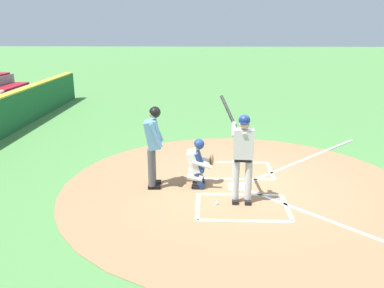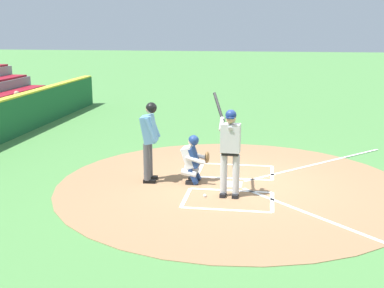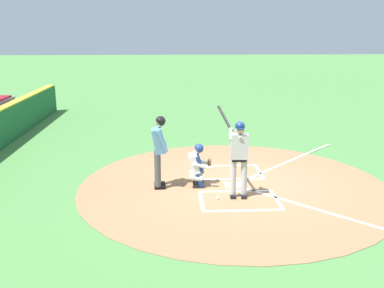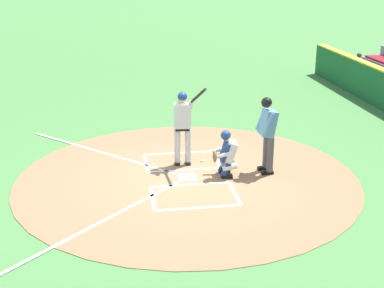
{
  "view_description": "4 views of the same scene",
  "coord_description": "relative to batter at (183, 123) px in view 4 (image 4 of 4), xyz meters",
  "views": [
    {
      "loc": [
        8.36,
        -0.76,
        3.55
      ],
      "look_at": [
        0.47,
        -1.04,
        1.16
      ],
      "focal_mm": 36.92,
      "sensor_mm": 36.0,
      "label": 1
    },
    {
      "loc": [
        10.87,
        0.78,
        3.55
      ],
      "look_at": [
        0.51,
        -0.85,
        1.05
      ],
      "focal_mm": 46.64,
      "sensor_mm": 36.0,
      "label": 2
    },
    {
      "loc": [
        10.53,
        -1.57,
        3.94
      ],
      "look_at": [
        -0.13,
        -1.07,
        1.1
      ],
      "focal_mm": 40.42,
      "sensor_mm": 36.0,
      "label": 3
    },
    {
      "loc": [
        -11.46,
        1.61,
        4.89
      ],
      "look_at": [
        -0.0,
        -0.11,
        0.83
      ],
      "focal_mm": 49.88,
      "sensor_mm": 36.0,
      "label": 4
    }
  ],
  "objects": [
    {
      "name": "baseball",
      "position": [
        0.14,
        -0.5,
        -1.06
      ],
      "size": [
        0.07,
        0.07,
        0.07
      ],
      "primitive_type": "sphere",
      "color": "white",
      "rests_on": "ground"
    },
    {
      "name": "plate_umpire",
      "position": [
        -0.76,
        -1.9,
        -0.02
      ],
      "size": [
        0.6,
        0.43,
        1.86
      ],
      "color": "#4C4C51",
      "rests_on": "ground"
    },
    {
      "name": "batter",
      "position": [
        0.0,
        0.0,
        0.0
      ],
      "size": [
        0.96,
        0.67,
        2.13
      ],
      "color": "#BCBCBC",
      "rests_on": "ground"
    },
    {
      "name": "ground_plane",
      "position": [
        -0.81,
        0.01,
        -1.1
      ],
      "size": [
        120.0,
        120.0,
        0.0
      ],
      "primitive_type": "plane",
      "color": "#4C8442"
    },
    {
      "name": "catcher",
      "position": [
        -0.83,
        -0.91,
        -0.51
      ],
      "size": [
        0.59,
        0.62,
        1.13
      ],
      "color": "black",
      "rests_on": "ground"
    },
    {
      "name": "dirt_circle",
      "position": [
        -0.81,
        0.01,
        -1.09
      ],
      "size": [
        8.0,
        8.0,
        0.01
      ],
      "primitive_type": "cylinder",
      "color": "#99704C",
      "rests_on": "ground"
    },
    {
      "name": "home_plate_and_chalk",
      "position": [
        -0.81,
        0.89,
        -1.08
      ],
      "size": [
        7.93,
        4.91,
        0.01
      ],
      "color": "white",
      "rests_on": "dirt_circle"
    }
  ]
}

